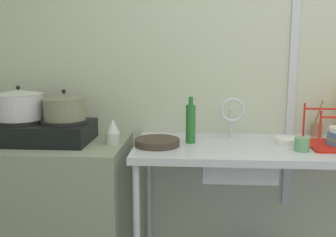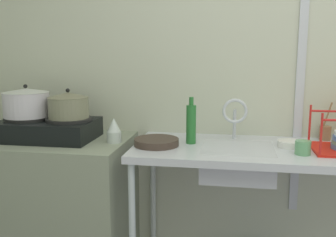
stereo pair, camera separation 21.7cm
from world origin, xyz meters
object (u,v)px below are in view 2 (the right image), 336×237
object	(u,v)px
percolator	(114,131)
frying_pan	(156,142)
small_bowl_on_drainboard	(290,144)
cup_by_rack	(303,148)
stove	(49,128)
utensil_jar	(325,132)
faucet	(235,113)
pot_on_right_burner	(68,105)
pot_on_left_burner	(26,102)
bottle_by_sink	(191,123)
sink_basin	(237,162)

from	to	relation	value
percolator	frying_pan	xyz separation A→B (m)	(0.26, -0.03, -0.05)
small_bowl_on_drainboard	cup_by_rack	bearing A→B (deg)	-74.51
stove	utensil_jar	size ratio (longest dim) A/B	2.46
small_bowl_on_drainboard	utensil_jar	size ratio (longest dim) A/B	0.61
stove	small_bowl_on_drainboard	distance (m)	1.41
cup_by_rack	utensil_jar	xyz separation A→B (m)	(0.19, 0.37, 0.01)
cup_by_rack	small_bowl_on_drainboard	xyz separation A→B (m)	(-0.04, 0.15, -0.02)
frying_pan	percolator	bearing A→B (deg)	173.26
frying_pan	utensil_jar	xyz separation A→B (m)	(0.97, 0.30, 0.03)
faucet	pot_on_right_burner	bearing A→B (deg)	-171.87
percolator	small_bowl_on_drainboard	world-z (taller)	percolator
stove	frying_pan	size ratio (longest dim) A/B	2.21
pot_on_left_burner	frying_pan	distance (m)	0.83
percolator	frying_pan	world-z (taller)	percolator
faucet	cup_by_rack	size ratio (longest dim) A/B	3.16
utensil_jar	faucet	bearing A→B (deg)	-167.75
percolator	cup_by_rack	world-z (taller)	percolator
small_bowl_on_drainboard	pot_on_right_burner	bearing A→B (deg)	-178.29
pot_on_left_burner	cup_by_rack	distance (m)	1.60
percolator	bottle_by_sink	distance (m)	0.45
cup_by_rack	bottle_by_sink	size ratio (longest dim) A/B	0.30
pot_on_right_burner	utensil_jar	size ratio (longest dim) A/B	1.06
small_bowl_on_drainboard	faucet	bearing A→B (deg)	161.86
pot_on_right_burner	small_bowl_on_drainboard	distance (m)	1.29
faucet	percolator	bearing A→B (deg)	-167.14
percolator	sink_basin	xyz separation A→B (m)	(0.71, -0.00, -0.15)
small_bowl_on_drainboard	utensil_jar	world-z (taller)	utensil_jar
stove	frying_pan	world-z (taller)	stove
bottle_by_sink	utensil_jar	world-z (taller)	bottle_by_sink
percolator	bottle_by_sink	bearing A→B (deg)	6.79
frying_pan	utensil_jar	size ratio (longest dim) A/B	1.11
stove	faucet	bearing A→B (deg)	7.16
sink_basin	faucet	size ratio (longest dim) A/B	1.56
stove	bottle_by_sink	xyz separation A→B (m)	(0.86, 0.03, 0.05)
stove	pot_on_right_burner	distance (m)	0.20
stove	pot_on_left_burner	size ratio (longest dim) A/B	2.03
percolator	pot_on_left_burner	bearing A→B (deg)	178.07
faucet	cup_by_rack	world-z (taller)	faucet
utensil_jar	small_bowl_on_drainboard	bearing A→B (deg)	-136.54
sink_basin	utensil_jar	xyz separation A→B (m)	(0.51, 0.27, 0.13)
frying_pan	pot_on_left_burner	bearing A→B (deg)	176.53
small_bowl_on_drainboard	utensil_jar	xyz separation A→B (m)	(0.23, 0.22, 0.03)
pot_on_right_burner	utensil_jar	xyz separation A→B (m)	(1.51, 0.25, -0.16)
cup_by_rack	faucet	bearing A→B (deg)	144.40
stove	cup_by_rack	distance (m)	1.46
pot_on_right_burner	faucet	distance (m)	0.98
sink_basin	cup_by_rack	size ratio (longest dim) A/B	4.93
utensil_jar	percolator	bearing A→B (deg)	-167.41
sink_basin	bottle_by_sink	world-z (taller)	bottle_by_sink
percolator	utensil_jar	xyz separation A→B (m)	(1.22, 0.27, -0.02)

